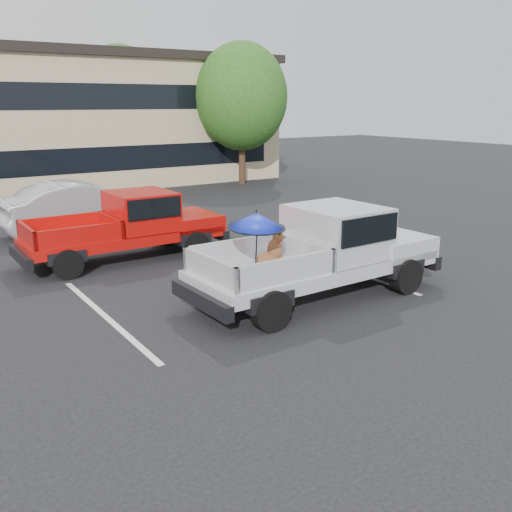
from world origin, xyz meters
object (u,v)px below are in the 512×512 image
object	(u,v)px
tree_right	(242,97)
red_pickup	(136,222)
tree_back	(121,94)
silver_pickup	(328,247)
silver_sedan	(83,207)

from	to	relation	value
tree_right	red_pickup	bearing A→B (deg)	-133.66
tree_back	red_pickup	distance (m)	19.81
red_pickup	silver_pickup	bearing A→B (deg)	-66.69
silver_pickup	silver_sedan	size ratio (longest dim) A/B	1.18
red_pickup	silver_sedan	world-z (taller)	red_pickup
tree_back	silver_pickup	size ratio (longest dim) A/B	1.24
silver_pickup	red_pickup	size ratio (longest dim) A/B	1.09
silver_sedan	red_pickup	bearing A→B (deg)	179.69
tree_back	red_pickup	bearing A→B (deg)	-110.44
tree_back	silver_sedan	size ratio (longest dim) A/B	1.46
red_pickup	tree_right	bearing A→B (deg)	46.22
tree_right	silver_sedan	bearing A→B (deg)	-147.34
silver_pickup	red_pickup	world-z (taller)	silver_pickup
silver_pickup	silver_sedan	xyz separation A→B (m)	(-2.38, 8.90, -0.25)
silver_pickup	red_pickup	bearing A→B (deg)	112.07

